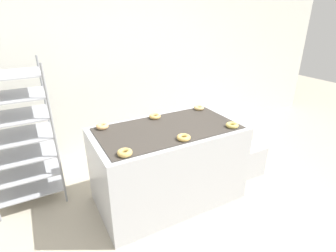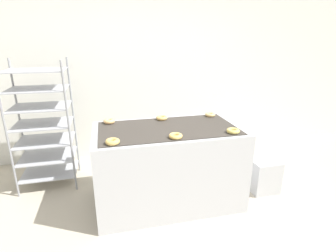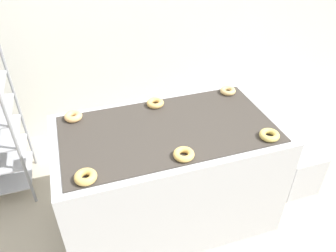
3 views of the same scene
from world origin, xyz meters
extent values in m
cube|color=#B7BABF|center=(0.00, 0.68, 0.43)|extent=(1.55, 0.85, 0.87)
cube|color=#38332D|center=(0.00, 0.68, 0.87)|extent=(1.43, 0.75, 0.01)
cube|color=#262628|center=(0.43, 0.29, 0.61)|extent=(0.12, 0.07, 0.10)
cylinder|color=gray|center=(-1.05, 1.16, 0.78)|extent=(0.02, 0.02, 1.56)
cylinder|color=gray|center=(-1.05, 1.67, 0.78)|extent=(0.02, 0.02, 1.56)
cube|color=#B7BABF|center=(1.17, 0.63, 0.20)|extent=(0.32, 0.33, 0.40)
torus|color=tan|center=(-0.58, 0.36, 0.90)|extent=(0.13, 0.13, 0.04)
torus|color=#E8BA5F|center=(0.00, 0.37, 0.90)|extent=(0.13, 0.13, 0.04)
torus|color=#D5BE60|center=(0.60, 0.38, 0.90)|extent=(0.13, 0.13, 0.04)
torus|color=#EBB470|center=(-0.60, 0.99, 0.90)|extent=(0.13, 0.13, 0.04)
torus|color=#DFB160|center=(0.00, 0.98, 0.90)|extent=(0.13, 0.13, 0.04)
torus|color=#DBB571|center=(0.60, 0.98, 0.90)|extent=(0.12, 0.12, 0.04)
camera|label=1|loc=(-1.18, -1.49, 1.98)|focal=28.00mm
camera|label=2|loc=(-0.61, -1.86, 1.76)|focal=28.00mm
camera|label=3|loc=(-0.55, -1.02, 2.19)|focal=35.00mm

